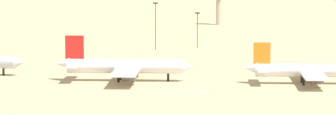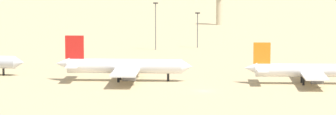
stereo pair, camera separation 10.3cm
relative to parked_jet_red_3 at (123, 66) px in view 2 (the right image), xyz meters
name	(u,v)px [view 2 (the right image)]	position (x,y,z in m)	size (l,w,h in m)	color
ground	(204,91)	(25.98, -12.79, -4.28)	(4000.00, 4000.00, 0.00)	tan
parked_jet_red_3	(123,66)	(0.00, 0.00, 0.00)	(39.42, 33.60, 13.05)	white
parked_jet_orange_4	(306,70)	(51.62, 6.01, -0.46)	(35.18, 30.03, 11.66)	white
control_tower	(219,1)	(-3.94, 192.00, 7.64)	(5.20, 5.20, 19.75)	#C6B793
light_pole_west	(198,27)	(4.76, 88.62, 3.70)	(1.80, 0.50, 13.60)	#59595E
light_pole_mid	(156,23)	(-9.41, 79.04, 5.85)	(1.80, 0.50, 17.78)	#59595E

